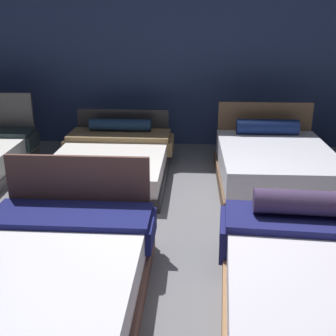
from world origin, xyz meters
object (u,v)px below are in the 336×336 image
bed_5 (112,161)px  bed_6 (274,165)px  bed_1 (48,281)px  bed_2 (332,293)px

bed_5 → bed_6: bearing=-3.8°
bed_1 → bed_6: size_ratio=1.02×
bed_1 → bed_2: 2.08m
bed_1 → bed_6: bearing=51.8°
bed_2 → bed_5: size_ratio=1.02×
bed_2 → bed_6: size_ratio=1.09×
bed_1 → bed_5: size_ratio=0.95×
bed_1 → bed_6: bed_6 is taller
bed_1 → bed_2: bed_1 is taller
bed_5 → bed_6: bed_6 is taller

